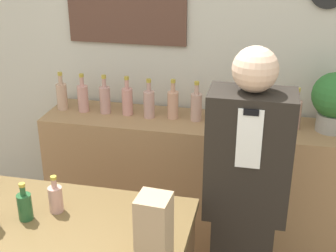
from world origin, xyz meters
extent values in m
cube|color=beige|center=(0.00, 2.00, 1.35)|extent=(5.20, 0.06, 2.70)
cube|color=brown|center=(-0.32, 1.96, 1.62)|extent=(0.82, 0.02, 0.42)
cube|color=#9E754C|center=(0.19, 1.72, 0.49)|extent=(2.02, 0.44, 0.98)
cube|color=brown|center=(-0.29, 0.55, 0.92)|extent=(1.29, 0.62, 0.04)
cube|color=black|center=(0.57, 1.05, 1.10)|extent=(0.42, 0.25, 0.67)
cube|color=white|center=(0.57, 0.92, 1.25)|extent=(0.12, 0.01, 0.29)
cube|color=black|center=(0.57, 0.91, 1.39)|extent=(0.07, 0.01, 0.03)
sphere|color=#DBB293|center=(0.57, 1.05, 1.55)|extent=(0.22, 0.22, 0.22)
cylinder|color=#9E998E|center=(1.04, 1.75, 1.04)|extent=(0.19, 0.19, 0.11)
sphere|color=#2D6B2D|center=(1.04, 1.75, 1.21)|extent=(0.28, 0.28, 0.28)
cube|color=tan|center=(0.25, 0.38, 1.08)|extent=(0.13, 0.13, 0.29)
cylinder|color=silver|center=(0.28, 0.38, 0.98)|extent=(0.06, 0.02, 0.06)
cylinder|color=#24522B|center=(-0.38, 0.53, 1.00)|extent=(0.07, 0.07, 0.12)
cylinder|color=#24522B|center=(-0.38, 0.53, 1.08)|extent=(0.02, 0.02, 0.04)
cylinder|color=#B29933|center=(-0.38, 0.53, 1.11)|extent=(0.03, 0.03, 0.01)
cylinder|color=tan|center=(-0.27, 0.62, 1.00)|extent=(0.07, 0.07, 0.12)
cylinder|color=tan|center=(-0.27, 0.62, 1.08)|extent=(0.02, 0.02, 0.04)
cylinder|color=#B29933|center=(-0.27, 0.62, 1.11)|extent=(0.03, 0.03, 0.01)
cylinder|color=tan|center=(-0.74, 1.73, 1.07)|extent=(0.07, 0.07, 0.18)
cylinder|color=tan|center=(-0.74, 1.73, 1.19)|extent=(0.03, 0.03, 0.06)
cylinder|color=#B29933|center=(-0.74, 1.73, 1.24)|extent=(0.03, 0.03, 0.02)
cylinder|color=tan|center=(-0.58, 1.73, 1.07)|extent=(0.07, 0.07, 0.18)
cylinder|color=tan|center=(-0.58, 1.73, 1.19)|extent=(0.03, 0.03, 0.06)
cylinder|color=#B29933|center=(-0.58, 1.73, 1.24)|extent=(0.03, 0.03, 0.02)
cylinder|color=tan|center=(-0.43, 1.73, 1.07)|extent=(0.07, 0.07, 0.18)
cylinder|color=tan|center=(-0.43, 1.73, 1.19)|extent=(0.03, 0.03, 0.06)
cylinder|color=#B29933|center=(-0.43, 1.73, 1.24)|extent=(0.03, 0.03, 0.02)
cylinder|color=tan|center=(-0.27, 1.74, 1.07)|extent=(0.07, 0.07, 0.18)
cylinder|color=tan|center=(-0.27, 1.74, 1.19)|extent=(0.03, 0.03, 0.06)
cylinder|color=#B29933|center=(-0.27, 1.74, 1.24)|extent=(0.03, 0.03, 0.02)
cylinder|color=tan|center=(-0.11, 1.72, 1.07)|extent=(0.07, 0.07, 0.18)
cylinder|color=tan|center=(-0.11, 1.72, 1.19)|extent=(0.03, 0.03, 0.06)
cylinder|color=#B29933|center=(-0.11, 1.72, 1.24)|extent=(0.03, 0.03, 0.02)
cylinder|color=tan|center=(0.04, 1.74, 1.07)|extent=(0.07, 0.07, 0.18)
cylinder|color=tan|center=(0.04, 1.74, 1.19)|extent=(0.03, 0.03, 0.06)
cylinder|color=#B29933|center=(0.04, 1.74, 1.24)|extent=(0.03, 0.03, 0.02)
cylinder|color=tan|center=(0.20, 1.73, 1.07)|extent=(0.07, 0.07, 0.18)
cylinder|color=tan|center=(0.20, 1.73, 1.19)|extent=(0.03, 0.03, 0.06)
cylinder|color=#B29933|center=(0.20, 1.73, 1.24)|extent=(0.03, 0.03, 0.02)
cylinder|color=tan|center=(0.35, 1.70, 1.07)|extent=(0.07, 0.07, 0.18)
cylinder|color=tan|center=(0.35, 1.70, 1.19)|extent=(0.03, 0.03, 0.06)
cylinder|color=#B29933|center=(0.35, 1.70, 1.24)|extent=(0.03, 0.03, 0.02)
cylinder|color=tan|center=(0.51, 1.74, 1.07)|extent=(0.07, 0.07, 0.18)
cylinder|color=tan|center=(0.51, 1.74, 1.19)|extent=(0.03, 0.03, 0.06)
cylinder|color=#B29933|center=(0.51, 1.74, 1.24)|extent=(0.03, 0.03, 0.02)
cylinder|color=tan|center=(0.66, 1.70, 1.07)|extent=(0.07, 0.07, 0.18)
cylinder|color=tan|center=(0.66, 1.70, 1.19)|extent=(0.03, 0.03, 0.06)
cylinder|color=#B29933|center=(0.66, 1.70, 1.24)|extent=(0.03, 0.03, 0.02)
cylinder|color=tan|center=(0.82, 1.74, 1.07)|extent=(0.07, 0.07, 0.18)
cylinder|color=tan|center=(0.82, 1.74, 1.19)|extent=(0.03, 0.03, 0.06)
cylinder|color=#B29933|center=(0.82, 1.74, 1.24)|extent=(0.03, 0.03, 0.02)
camera|label=1|loc=(0.62, -1.07, 2.16)|focal=50.00mm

